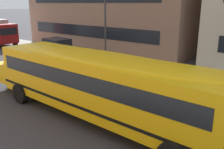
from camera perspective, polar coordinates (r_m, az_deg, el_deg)
name	(u,v)px	position (r m, az deg, el deg)	size (l,w,h in m)	color
ground_plane	(77,92)	(13.36, -7.91, -3.94)	(400.00, 400.00, 0.00)	#38383D
sidewalk_far	(151,66)	(18.85, 8.83, 1.92)	(120.00, 3.00, 0.01)	gray
lane_centreline	(77,92)	(13.36, -7.91, -3.93)	(110.00, 0.16, 0.01)	silver
school_bus	(94,79)	(9.94, -4.25, -1.13)	(12.04, 2.85, 2.69)	yellow
parked_car_maroon_under_tree	(58,48)	(21.91, -12.27, 5.95)	(3.98, 2.04, 1.64)	maroon
street_lamp	(105,6)	(20.04, -1.59, 15.38)	(0.44, 0.44, 6.80)	#38383D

